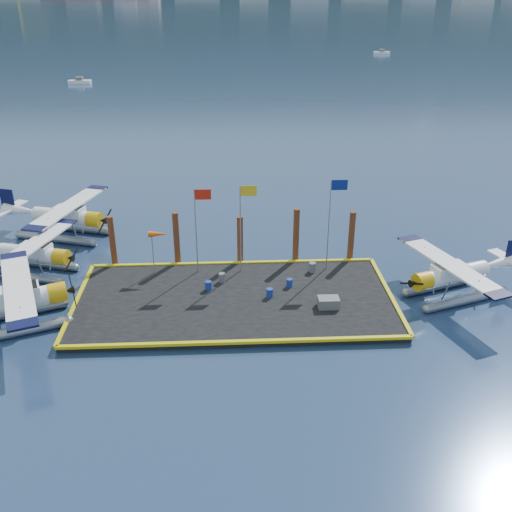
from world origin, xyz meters
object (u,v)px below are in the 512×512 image
(drum_4, at_px, (312,267))
(crate, at_px, (328,302))
(drum_2, at_px, (289,283))
(piling_1, at_px, (177,240))
(seaplane_d, at_px, (453,277))
(flagpole_red, at_px, (198,218))
(seaplane_b, at_px, (32,256))
(drum_1, at_px, (270,293))
(seaplane_a, at_px, (13,304))
(drum_0, at_px, (222,278))
(piling_0, at_px, (113,243))
(piling_3, at_px, (296,237))
(drum_5, at_px, (208,286))
(windsock, at_px, (159,235))
(piling_2, at_px, (240,242))
(seaplane_c, at_px, (66,219))
(flagpole_blue, at_px, (332,212))
(piling_4, at_px, (351,238))
(flagpole_yellow, at_px, (243,216))

(drum_4, distance_m, crate, 4.85)
(drum_2, distance_m, piling_1, 8.77)
(seaplane_d, distance_m, flagpole_red, 17.02)
(seaplane_b, xyz_separation_m, drum_1, (16.23, -4.83, -0.71))
(seaplane_a, distance_m, piling_1, 11.71)
(drum_0, relative_size, piling_1, 0.15)
(piling_0, relative_size, piling_3, 0.93)
(drum_5, distance_m, flagpole_red, 4.58)
(drum_0, xyz_separation_m, drum_5, (-0.90, -1.04, -0.01))
(drum_2, distance_m, windsock, 9.36)
(drum_2, height_order, drum_4, drum_4)
(drum_5, distance_m, crate, 7.91)
(drum_1, distance_m, piling_2, 5.81)
(seaplane_c, height_order, piling_2, piling_2)
(drum_4, distance_m, flagpole_red, 8.57)
(drum_4, xyz_separation_m, flagpole_blue, (1.25, 0.41, 3.95))
(seaplane_d, distance_m, drum_0, 15.03)
(seaplane_b, relative_size, flagpole_blue, 1.39)
(drum_0, relative_size, drum_5, 1.04)
(drum_4, relative_size, windsock, 0.22)
(drum_0, height_order, drum_1, drum_0)
(drum_0, xyz_separation_m, windsock, (-4.21, 1.61, 2.51))
(drum_2, xyz_separation_m, drum_5, (-5.34, -0.17, 0.03))
(drum_0, distance_m, drum_4, 6.37)
(seaplane_b, relative_size, drum_4, 13.39)
(crate, bearing_deg, piling_4, 68.25)
(drum_4, xyz_separation_m, piling_1, (-9.45, 2.01, 1.36))
(seaplane_a, xyz_separation_m, windsock, (8.01, 5.83, 1.68))
(drum_4, height_order, drum_5, drum_4)
(seaplane_a, bearing_deg, drum_5, 84.85)
(windsock, bearing_deg, flagpole_yellow, 0.00)
(seaplane_c, distance_m, drum_0, 15.44)
(piling_3, bearing_deg, seaplane_d, -29.07)
(drum_4, bearing_deg, windsock, 177.74)
(flagpole_blue, xyz_separation_m, piling_1, (-10.70, 1.60, -2.59))
(flagpole_blue, relative_size, piling_1, 1.55)
(piling_0, bearing_deg, seaplane_b, -173.99)
(seaplane_d, relative_size, flagpole_yellow, 1.51)
(drum_4, bearing_deg, seaplane_c, 157.15)
(seaplane_a, xyz_separation_m, flagpole_blue, (19.73, 5.83, 3.14))
(flagpole_blue, bearing_deg, piling_1, 171.49)
(seaplane_d, height_order, piling_3, piling_3)
(seaplane_d, bearing_deg, seaplane_c, 48.79)
(piling_0, distance_m, piling_3, 13.00)
(drum_5, bearing_deg, seaplane_d, -3.84)
(flagpole_red, distance_m, piling_2, 4.07)
(drum_4, height_order, flagpole_blue, flagpole_blue)
(piling_1, bearing_deg, drum_2, -28.15)
(piling_1, height_order, piling_2, piling_1)
(drum_2, bearing_deg, seaplane_a, -168.66)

